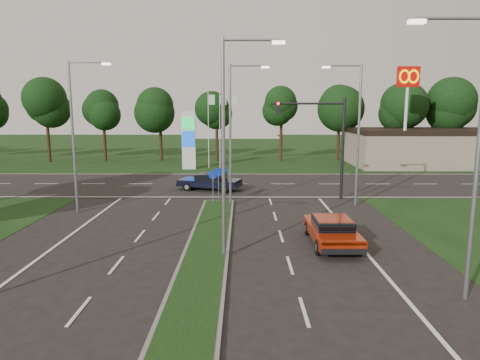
{
  "coord_description": "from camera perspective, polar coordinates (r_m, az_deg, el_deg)",
  "views": [
    {
      "loc": [
        1.57,
        -11.42,
        6.21
      ],
      "look_at": [
        1.45,
        12.81,
        2.2
      ],
      "focal_mm": 32.0,
      "sensor_mm": 36.0,
      "label": 1
    }
  ],
  "objects": [
    {
      "name": "navy_sedan",
      "position": [
        33.21,
        -4.05,
        -0.19
      ],
      "size": [
        5.06,
        3.2,
        1.29
      ],
      "rotation": [
        0.0,
        0.0,
        1.28
      ],
      "color": "black",
      "rests_on": "ground"
    },
    {
      "name": "verge_far",
      "position": [
        66.73,
        -1.06,
        4.06
      ],
      "size": [
        160.0,
        50.0,
        0.02
      ],
      "primitive_type": "cube",
      "color": "black",
      "rests_on": "ground"
    },
    {
      "name": "median_kerb",
      "position": [
        16.67,
        -5.25,
        -12.29
      ],
      "size": [
        2.0,
        26.0,
        0.12
      ],
      "primitive_type": "cube",
      "color": "slate",
      "rests_on": "ground"
    },
    {
      "name": "ground",
      "position": [
        13.09,
        -7.02,
        -19.0
      ],
      "size": [
        160.0,
        160.0,
        0.0
      ],
      "primitive_type": "plane",
      "color": "black",
      "rests_on": "ground"
    },
    {
      "name": "streetlight_median_near",
      "position": [
        17.46,
        -1.59,
        5.68
      ],
      "size": [
        2.53,
        0.22,
        9.0
      ],
      "color": "gray",
      "rests_on": "ground"
    },
    {
      "name": "median_signs",
      "position": [
        28.22,
        -2.9,
        0.22
      ],
      "size": [
        1.16,
        1.76,
        2.38
      ],
      "color": "gray",
      "rests_on": "ground"
    },
    {
      "name": "streetlight_median_far",
      "position": [
        27.45,
        -0.9,
        7.03
      ],
      "size": [
        2.53,
        0.22,
        9.0
      ],
      "color": "gray",
      "rests_on": "ground"
    },
    {
      "name": "commercial_building",
      "position": [
        51.8,
        23.58,
        3.96
      ],
      "size": [
        16.0,
        9.0,
        4.0
      ],
      "primitive_type": "cube",
      "color": "gray",
      "rests_on": "ground"
    },
    {
      "name": "gas_pylon",
      "position": [
        44.89,
        -6.59,
        5.49
      ],
      "size": [
        5.8,
        1.26,
        8.0
      ],
      "color": "silver",
      "rests_on": "ground"
    },
    {
      "name": "streetlight_right_near",
      "position": [
        15.28,
        28.6,
        4.0
      ],
      "size": [
        2.53,
        0.22,
        9.0
      ],
      "rotation": [
        0.0,
        0.0,
        3.14
      ],
      "color": "gray",
      "rests_on": "ground"
    },
    {
      "name": "mcdonalds_sign",
      "position": [
        46.43,
        21.43,
        10.96
      ],
      "size": [
        2.2,
        0.47,
        10.4
      ],
      "color": "silver",
      "rests_on": "ground"
    },
    {
      "name": "red_sedan",
      "position": [
        20.37,
        12.16,
        -6.52
      ],
      "size": [
        2.01,
        4.73,
        1.3
      ],
      "rotation": [
        0.0,
        0.0,
        0.01
      ],
      "color": "#9F2108",
      "rests_on": "ground"
    },
    {
      "name": "traffic_signal",
      "position": [
        29.99,
        11.16,
        6.24
      ],
      "size": [
        5.1,
        0.42,
        7.0
      ],
      "color": "black",
      "rests_on": "ground"
    },
    {
      "name": "treeline_far",
      "position": [
        51.38,
        -1.36,
        10.09
      ],
      "size": [
        6.0,
        6.0,
        9.9
      ],
      "color": "black",
      "rests_on": "ground"
    },
    {
      "name": "cross_road",
      "position": [
        35.99,
        -2.21,
        -0.54
      ],
      "size": [
        160.0,
        12.0,
        0.02
      ],
      "primitive_type": "cube",
      "color": "black",
      "rests_on": "ground"
    },
    {
      "name": "streetlight_right_far",
      "position": [
        28.38,
        15.16,
        6.79
      ],
      "size": [
        2.53,
        0.22,
        9.0
      ],
      "rotation": [
        0.0,
        0.0,
        3.14
      ],
      "color": "gray",
      "rests_on": "ground"
    },
    {
      "name": "streetlight_left_far",
      "position": [
        27.29,
        -21.05,
        6.4
      ],
      "size": [
        2.53,
        0.22,
        9.0
      ],
      "color": "gray",
      "rests_on": "ground"
    }
  ]
}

